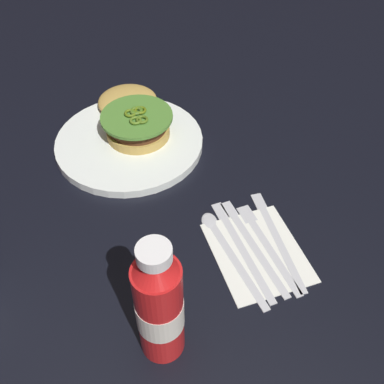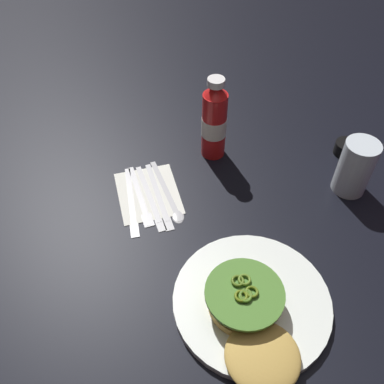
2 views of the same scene
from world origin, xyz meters
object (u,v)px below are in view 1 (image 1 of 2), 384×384
object	(u,v)px
table_knife	(275,231)
butter_knife	(250,238)
dinner_plate	(129,142)
burger_sandwich	(134,116)
napkin	(257,252)
fork_utensil	(264,238)
steak_knife	(239,241)
spoon_utensil	(225,243)
ketchup_bottle	(159,307)

from	to	relation	value
table_knife	butter_knife	bearing A→B (deg)	95.85
dinner_plate	burger_sandwich	distance (m)	0.06
napkin	fork_utensil	size ratio (longest dim) A/B	0.85
napkin	fork_utensil	world-z (taller)	fork_utensil
steak_knife	spoon_utensil	size ratio (longest dim) A/B	1.05
burger_sandwich	butter_knife	world-z (taller)	burger_sandwich
fork_utensil	butter_knife	world-z (taller)	same
burger_sandwich	spoon_utensil	distance (m)	0.33
fork_utensil	spoon_utensil	xyz separation A→B (m)	(0.01, 0.06, 0.00)
fork_utensil	burger_sandwich	bearing A→B (deg)	26.02
ketchup_bottle	fork_utensil	size ratio (longest dim) A/B	1.11
ketchup_bottle	butter_knife	world-z (taller)	ketchup_bottle
dinner_plate	spoon_utensil	bearing A→B (deg)	-157.65
dinner_plate	spoon_utensil	xyz separation A→B (m)	(-0.27, -0.11, -0.00)
ketchup_bottle	butter_knife	bearing A→B (deg)	-50.35
butter_knife	ketchup_bottle	bearing A→B (deg)	129.65
dinner_plate	burger_sandwich	bearing A→B (deg)	-20.77
ketchup_bottle	fork_utensil	world-z (taller)	ketchup_bottle
table_knife	steak_knife	distance (m)	0.06
burger_sandwich	napkin	xyz separation A→B (m)	(-0.34, -0.14, -0.03)
fork_utensil	spoon_utensil	distance (m)	0.06
butter_knife	dinner_plate	bearing A→B (deg)	29.29
ketchup_bottle	spoon_utensil	xyz separation A→B (m)	(0.14, -0.12, -0.09)
steak_knife	fork_utensil	bearing A→B (deg)	-94.89
fork_utensil	steak_knife	world-z (taller)	same
napkin	ketchup_bottle	bearing A→B (deg)	123.25
butter_knife	spoon_utensil	world-z (taller)	same
ketchup_bottle	napkin	world-z (taller)	ketchup_bottle
burger_sandwich	steak_knife	distance (m)	0.34
napkin	steak_knife	size ratio (longest dim) A/B	0.77
steak_knife	butter_knife	bearing A→B (deg)	-85.38
spoon_utensil	napkin	bearing A→B (deg)	-119.30
dinner_plate	butter_knife	xyz separation A→B (m)	(-0.27, -0.15, -0.00)
burger_sandwich	fork_utensil	world-z (taller)	burger_sandwich
ketchup_bottle	spoon_utensil	world-z (taller)	ketchup_bottle
table_knife	fork_utensil	world-z (taller)	same
dinner_plate	butter_knife	distance (m)	0.31
ketchup_bottle	steak_knife	bearing A→B (deg)	-47.23
dinner_plate	butter_knife	size ratio (longest dim) A/B	1.40
napkin	table_knife	world-z (taller)	table_knife
burger_sandwich	ketchup_bottle	xyz separation A→B (m)	(-0.45, 0.03, 0.06)
burger_sandwich	table_knife	bearing A→B (deg)	-150.19
fork_utensil	napkin	bearing A→B (deg)	140.55
burger_sandwich	butter_knife	xyz separation A→B (m)	(-0.32, -0.14, -0.03)
burger_sandwich	fork_utensil	size ratio (longest dim) A/B	1.21
fork_utensil	butter_knife	xyz separation A→B (m)	(0.00, 0.02, 0.00)
burger_sandwich	steak_knife	world-z (taller)	burger_sandwich
ketchup_bottle	spoon_utensil	bearing A→B (deg)	-42.14
burger_sandwich	butter_knife	size ratio (longest dim) A/B	1.12
fork_utensil	spoon_utensil	bearing A→B (deg)	85.31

